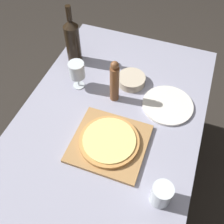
{
  "coord_description": "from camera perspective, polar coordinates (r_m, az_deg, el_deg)",
  "views": [
    {
      "loc": [
        0.27,
        -0.65,
        1.8
      ],
      "look_at": [
        0.01,
        0.05,
        0.83
      ],
      "focal_mm": 42.0,
      "sensor_mm": 36.0,
      "label": 1
    }
  ],
  "objects": [
    {
      "name": "ground_plane",
      "position": [
        1.93,
        -0.92,
        -16.16
      ],
      "size": [
        12.0,
        12.0,
        0.0
      ],
      "primitive_type": "plane",
      "color": "#2D2823"
    },
    {
      "name": "dining_table",
      "position": [
        1.32,
        -1.3,
        -5.56
      ],
      "size": [
        0.87,
        1.44,
        0.77
      ],
      "color": "#9393A8",
      "rests_on": "ground_plane"
    },
    {
      "name": "cutting_board",
      "position": [
        1.18,
        -0.59,
        -6.8
      ],
      "size": [
        0.33,
        0.31,
        0.02
      ],
      "color": "#A87A47",
      "rests_on": "dining_table"
    },
    {
      "name": "pizza",
      "position": [
        1.16,
        -0.59,
        -6.29
      ],
      "size": [
        0.27,
        0.27,
        0.02
      ],
      "color": "#C68947",
      "rests_on": "cutting_board"
    },
    {
      "name": "wine_bottle",
      "position": [
        1.48,
        -8.57,
        15.12
      ],
      "size": [
        0.08,
        0.08,
        0.34
      ],
      "color": "black",
      "rests_on": "dining_table"
    },
    {
      "name": "pepper_mill",
      "position": [
        1.26,
        0.55,
        6.54
      ],
      "size": [
        0.05,
        0.05,
        0.24
      ],
      "color": "brown",
      "rests_on": "dining_table"
    },
    {
      "name": "wine_glass",
      "position": [
        1.34,
        -7.67,
        8.91
      ],
      "size": [
        0.08,
        0.08,
        0.16
      ],
      "color": "silver",
      "rests_on": "dining_table"
    },
    {
      "name": "small_bowl",
      "position": [
        1.41,
        4.24,
        6.96
      ],
      "size": [
        0.15,
        0.15,
        0.05
      ],
      "color": "beige",
      "rests_on": "dining_table"
    },
    {
      "name": "drinking_tumbler",
      "position": [
        1.05,
        10.71,
        -17.17
      ],
      "size": [
        0.08,
        0.08,
        0.11
      ],
      "color": "silver",
      "rests_on": "dining_table"
    },
    {
      "name": "dinner_plate",
      "position": [
        1.34,
        12.01,
        1.49
      ],
      "size": [
        0.25,
        0.25,
        0.01
      ],
      "color": "silver",
      "rests_on": "dining_table"
    }
  ]
}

